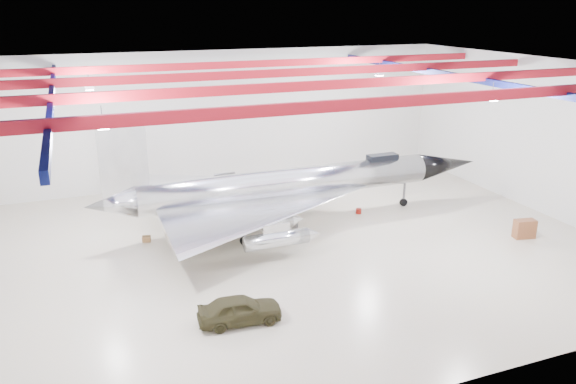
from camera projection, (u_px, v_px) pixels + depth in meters
name	position (u px, v px, depth m)	size (l,w,h in m)	color
floor	(280.00, 248.00, 35.06)	(40.00, 40.00, 0.00)	beige
wall_back	(217.00, 118.00, 46.59)	(40.00, 40.00, 0.00)	silver
wall_right	(541.00, 136.00, 40.16)	(30.00, 30.00, 0.00)	silver
ceiling	(279.00, 69.00, 31.57)	(40.00, 40.00, 0.00)	#0A0F38
ceiling_structure	(279.00, 81.00, 31.79)	(39.50, 29.50, 1.08)	maroon
jet_aircraft	(289.00, 187.00, 38.33)	(28.75, 16.53, 7.85)	silver
jeep	(240.00, 309.00, 26.64)	(1.61, 4.00, 1.36)	#35311A
desk	(525.00, 229.00, 36.39)	(1.35, 0.68, 1.24)	brown
crate_ply	(146.00, 239.00, 35.93)	(0.52, 0.42, 0.36)	olive
toolbox_red	(214.00, 207.00, 41.69)	(0.42, 0.33, 0.29)	maroon
engine_drum	(295.00, 225.00, 38.20)	(0.43, 0.43, 0.39)	#59595B
parts_bin	(288.00, 202.00, 42.57)	(0.59, 0.47, 0.41)	olive
tool_chest	(359.00, 211.00, 40.78)	(0.41, 0.41, 0.37)	maroon
oil_barrel	(216.00, 216.00, 39.93)	(0.48, 0.38, 0.33)	olive
spares_box	(230.00, 196.00, 44.09)	(0.36, 0.36, 0.32)	#59595B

